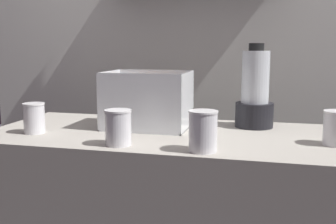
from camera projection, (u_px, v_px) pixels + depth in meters
The scene contains 6 objects.
back_wall_unit at pixel (202, 40), 2.26m from camera, with size 2.60×0.24×2.50m.
carrot_display_bin at pixel (149, 110), 1.67m from camera, with size 0.33×0.24×0.23m.
blender_pitcher at pixel (255, 94), 1.67m from camera, with size 0.15×0.15×0.34m.
juice_cup_beet_far_left at pixel (34, 120), 1.57m from camera, with size 0.08×0.08×0.12m.
juice_cup_pomegranate_left at pixel (118, 129), 1.38m from camera, with size 0.09×0.09×0.12m.
juice_cup_orange_middle at pixel (203, 134), 1.29m from camera, with size 0.09×0.09×0.13m.
Camera 1 is at (0.38, -1.50, 1.23)m, focal length 43.99 mm.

